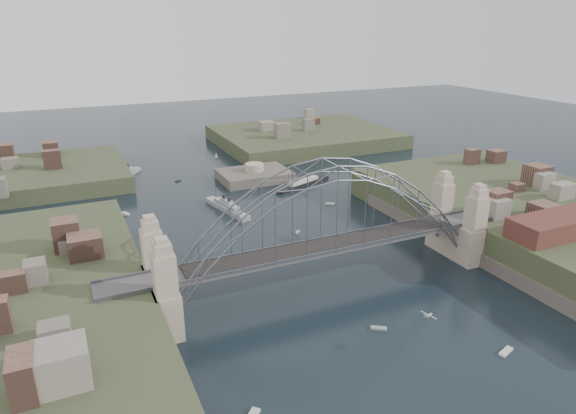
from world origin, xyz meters
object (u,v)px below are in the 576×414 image
(fort_island, at_px, (255,181))
(naval_cruiser_far, at_px, (127,174))
(wharf_shed, at_px, (556,226))
(naval_cruiser_near, at_px, (227,208))
(ocean_liner, at_px, (303,183))
(bridge, at_px, (328,226))

(fort_island, relative_size, naval_cruiser_far, 1.56)
(naval_cruiser_far, bearing_deg, fort_island, -29.61)
(wharf_shed, relative_size, naval_cruiser_near, 1.02)
(wharf_shed, xyz_separation_m, ocean_liner, (-20.56, 71.77, -9.18))
(fort_island, bearing_deg, naval_cruiser_far, 150.39)
(naval_cruiser_near, bearing_deg, naval_cruiser_far, 114.23)
(bridge, height_order, naval_cruiser_far, bridge)
(fort_island, xyz_separation_m, naval_cruiser_far, (-36.89, 20.96, 1.17))
(naval_cruiser_far, height_order, ocean_liner, naval_cruiser_far)
(naval_cruiser_far, xyz_separation_m, ocean_liner, (48.34, -33.19, -0.01))
(naval_cruiser_far, bearing_deg, ocean_liner, -34.48)
(wharf_shed, xyz_separation_m, naval_cruiser_far, (-68.89, 104.96, -9.17))
(bridge, relative_size, naval_cruiser_near, 4.27)
(naval_cruiser_far, bearing_deg, bridge, -74.70)
(naval_cruiser_near, xyz_separation_m, naval_cruiser_far, (-19.93, 44.28, -0.08))
(fort_island, height_order, naval_cruiser_far, fort_island)
(naval_cruiser_far, relative_size, ocean_liner, 0.67)
(bridge, height_order, ocean_liner, bridge)
(wharf_shed, relative_size, naval_cruiser_far, 1.42)
(bridge, height_order, naval_cruiser_near, bridge)
(bridge, xyz_separation_m, ocean_liner, (23.44, 57.77, -11.50))
(bridge, relative_size, ocean_liner, 3.98)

